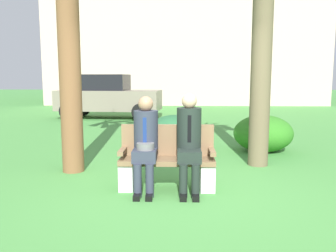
{
  "coord_description": "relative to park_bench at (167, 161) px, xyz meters",
  "views": [
    {
      "loc": [
        -0.07,
        -4.57,
        1.58
      ],
      "look_at": [
        -0.24,
        0.64,
        0.85
      ],
      "focal_mm": 37.5,
      "sensor_mm": 36.0,
      "label": 1
    }
  ],
  "objects": [
    {
      "name": "shrub_near_bench",
      "position": [
        1.95,
        2.56,
        -0.0
      ],
      "size": [
        1.25,
        1.15,
        0.78
      ],
      "primitive_type": "ellipsoid",
      "color": "#307820",
      "rests_on": "ground"
    },
    {
      "name": "parked_car_near",
      "position": [
        -2.56,
        8.57,
        0.44
      ],
      "size": [
        4.02,
        1.97,
        1.68
      ],
      "color": "slate",
      "rests_on": "ground"
    },
    {
      "name": "park_bench",
      "position": [
        0.0,
        0.0,
        0.0
      ],
      "size": [
        1.33,
        0.44,
        0.9
      ],
      "color": "brown",
      "rests_on": "ground"
    },
    {
      "name": "building_backdrop",
      "position": [
        0.49,
        18.88,
        5.47
      ],
      "size": [
        16.67,
        9.17,
        11.69
      ],
      "color": "#C3A496",
      "rests_on": "ground"
    },
    {
      "name": "ground_plane",
      "position": [
        0.24,
        -0.29,
        -0.39
      ],
      "size": [
        80.0,
        80.0,
        0.0
      ],
      "primitive_type": "plane",
      "color": "#478D41"
    },
    {
      "name": "seated_man_left",
      "position": [
        -0.3,
        -0.12,
        0.34
      ],
      "size": [
        0.34,
        0.72,
        1.32
      ],
      "color": "#2D3342",
      "rests_on": "ground"
    },
    {
      "name": "shrub_mid_lawn",
      "position": [
        0.08,
        2.61,
        -0.01
      ],
      "size": [
        1.24,
        1.13,
        0.77
      ],
      "primitive_type": "ellipsoid",
      "color": "#275E36",
      "rests_on": "ground"
    },
    {
      "name": "seated_man_right",
      "position": [
        0.31,
        -0.11,
        0.36
      ],
      "size": [
        0.34,
        0.72,
        1.36
      ],
      "color": "#1E2823",
      "rests_on": "ground"
    }
  ]
}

